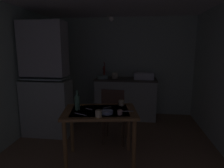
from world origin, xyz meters
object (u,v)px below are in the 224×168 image
hutch_cabinet (46,84)px  sink_basin (144,76)px  dining_table (100,118)px  chair_far_side (114,115)px  teacup_mint (120,112)px  glass_bottle (77,102)px  serving_bowl_wide (107,112)px  hand_pump (104,71)px  mixing_bowl_counter (103,77)px

hutch_cabinet → sink_basin: (1.84, 1.13, 0.02)m
dining_table → chair_far_side: chair_far_side is taller
teacup_mint → glass_bottle: bearing=168.6°
sink_basin → glass_bottle: size_ratio=1.54×
sink_basin → glass_bottle: sink_basin is taller
serving_bowl_wide → hand_pump: bearing=100.5°
hand_pump → glass_bottle: size_ratio=1.37×
chair_far_side → teacup_mint: bearing=-77.1°
dining_table → chair_far_side: 0.60m
mixing_bowl_counter → glass_bottle: glass_bottle is taller
hutch_cabinet → sink_basin: 2.16m
sink_basin → hand_pump: bearing=177.2°
serving_bowl_wide → teacup_mint: 0.18m
hutch_cabinet → mixing_bowl_counter: size_ratio=8.40×
hutch_cabinet → chair_far_side: bearing=-9.4°
hutch_cabinet → chair_far_side: size_ratio=2.15×
sink_basin → dining_table: sink_basin is taller
chair_far_side → glass_bottle: 0.83m
hutch_cabinet → serving_bowl_wide: hutch_cabinet is taller
hutch_cabinet → glass_bottle: bearing=-43.2°
hutch_cabinet → teacup_mint: hutch_cabinet is taller
chair_far_side → mixing_bowl_counter: bearing=107.9°
dining_table → teacup_mint: size_ratio=16.94×
chair_far_side → glass_bottle: bearing=-128.4°
hutch_cabinet → teacup_mint: (1.47, -0.92, -0.18)m
hand_pump → serving_bowl_wide: (0.38, -2.07, -0.31)m
hand_pump → chair_far_side: (0.40, -1.39, -0.59)m
dining_table → hand_pump: bearing=97.7°
dining_table → teacup_mint: 0.36m
dining_table → glass_bottle: size_ratio=3.95×
teacup_mint → sink_basin: bearing=79.7°
sink_basin → hutch_cabinet: bearing=-148.5°
teacup_mint → glass_bottle: 0.64m
dining_table → mixing_bowl_counter: bearing=98.7°
dining_table → hutch_cabinet: bearing=146.2°
mixing_bowl_counter → chair_far_side: size_ratio=0.26×
mixing_bowl_counter → chair_far_side: bearing=-72.1°
dining_table → serving_bowl_wide: serving_bowl_wide is taller
glass_bottle → sink_basin: bearing=62.7°
chair_far_side → glass_bottle: (-0.46, -0.58, 0.38)m
dining_table → glass_bottle: bearing=-177.6°
hand_pump → teacup_mint: hand_pump is taller
mixing_bowl_counter → dining_table: 1.91m
mixing_bowl_counter → serving_bowl_wide: bearing=-78.5°
mixing_bowl_counter → sink_basin: bearing=3.0°
mixing_bowl_counter → teacup_mint: bearing=-73.8°
hutch_cabinet → hand_pump: bearing=52.4°
mixing_bowl_counter → serving_bowl_wide: size_ratio=1.45×
sink_basin → teacup_mint: size_ratio=6.61×
hutch_cabinet → dining_table: bearing=-33.8°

